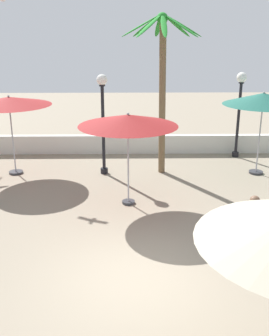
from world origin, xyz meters
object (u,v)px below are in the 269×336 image
at_px(patio_umbrella_0, 9,102).
at_px(patio_umbrella_4, 128,121).
at_px(guest_1, 253,223).
at_px(lamp_post_3, 240,101).
at_px(patio_umbrella_1, 263,99).
at_px(palm_tree_1, 162,72).
at_px(lamp_post_0, 103,112).

distance_m(patio_umbrella_0, patio_umbrella_4, 5.16).
xyz_separation_m(patio_umbrella_0, patio_umbrella_4, (4.28, -2.88, -0.09)).
xyz_separation_m(patio_umbrella_0, guest_1, (7.10, -6.30, -1.72)).
bearing_deg(lamp_post_3, patio_umbrella_1, -83.60).
bearing_deg(patio_umbrella_4, palm_tree_1, 67.60).
bearing_deg(lamp_post_0, patio_umbrella_4, -72.12).
relative_size(patio_umbrella_1, patio_umbrella_4, 1.04).
bearing_deg(patio_umbrella_4, lamp_post_0, 107.88).
relative_size(patio_umbrella_0, lamp_post_3, 0.85).
height_order(patio_umbrella_1, lamp_post_0, lamp_post_0).
height_order(patio_umbrella_4, lamp_post_0, lamp_post_0).
bearing_deg(patio_umbrella_0, lamp_post_3, 12.79).
distance_m(palm_tree_1, lamp_post_3, 4.14).
xyz_separation_m(lamp_post_0, guest_1, (3.74, -6.26, -1.36)).
height_order(palm_tree_1, lamp_post_0, palm_tree_1).
bearing_deg(lamp_post_3, guest_1, -102.18).
relative_size(patio_umbrella_0, patio_umbrella_4, 1.02).
height_order(patio_umbrella_0, patio_umbrella_4, patio_umbrella_0).
height_order(lamp_post_3, guest_1, lamp_post_3).
distance_m(patio_umbrella_1, patio_umbrella_4, 5.58).
height_order(patio_umbrella_4, palm_tree_1, palm_tree_1).
bearing_deg(patio_umbrella_4, patio_umbrella_1, 29.51).
bearing_deg(palm_tree_1, lamp_post_0, -176.62).
distance_m(lamp_post_0, guest_1, 7.41).
height_order(patio_umbrella_0, palm_tree_1, palm_tree_1).
distance_m(patio_umbrella_1, palm_tree_1, 3.76).
xyz_separation_m(patio_umbrella_0, patio_umbrella_1, (9.14, -0.13, 0.08)).
xyz_separation_m(patio_umbrella_1, guest_1, (-2.04, -6.16, -1.80)).
bearing_deg(guest_1, palm_tree_1, 104.03).
height_order(patio_umbrella_4, lamp_post_3, lamp_post_3).
bearing_deg(patio_umbrella_4, patio_umbrella_0, 146.04).
xyz_separation_m(palm_tree_1, lamp_post_3, (3.39, 1.93, -1.37)).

